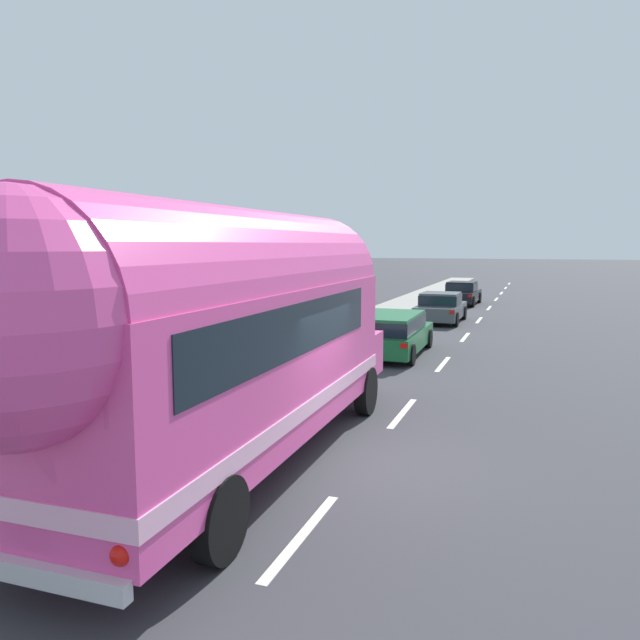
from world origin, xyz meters
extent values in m
plane|color=#38383D|center=(0.00, 0.00, 0.00)|extent=(300.00, 300.00, 0.00)
cube|color=silver|center=(0.00, -2.64, 0.00)|extent=(0.14, 2.40, 0.01)
cube|color=silver|center=(0.00, 3.19, 0.00)|extent=(0.14, 2.40, 0.01)
cube|color=silver|center=(0.00, 8.87, 0.00)|extent=(0.14, 2.40, 0.01)
cube|color=silver|center=(0.00, 14.55, 0.00)|extent=(0.14, 2.40, 0.01)
cube|color=silver|center=(0.00, 20.21, 0.00)|extent=(0.14, 2.40, 0.01)
cube|color=silver|center=(0.00, 26.18, 0.00)|extent=(0.14, 2.40, 0.01)
cube|color=silver|center=(0.00, 32.07, 0.00)|extent=(0.14, 2.40, 0.01)
cube|color=silver|center=(0.00, 37.44, 0.00)|extent=(0.14, 2.40, 0.01)
cube|color=silver|center=(0.00, 43.25, 0.00)|extent=(0.14, 2.40, 0.01)
cube|color=silver|center=(0.00, 49.10, 0.00)|extent=(0.14, 2.40, 0.01)
cube|color=silver|center=(-3.69, 12.00, 0.00)|extent=(0.12, 80.00, 0.01)
cube|color=gray|center=(-4.86, 10.00, 0.07)|extent=(2.33, 90.00, 0.15)
cube|color=#EA4C9E|center=(-1.84, -0.96, 1.75)|extent=(2.61, 8.42, 2.30)
cylinder|color=#EA4C9E|center=(-1.84, -0.96, 2.90)|extent=(2.56, 8.32, 2.45)
sphere|color=#EA4C9E|center=(-1.78, -5.11, 2.90)|extent=(2.40, 2.40, 2.40)
cube|color=#EA4C9E|center=(-1.90, 3.88, 1.07)|extent=(2.28, 1.33, 0.95)
cube|color=#F4B2D6|center=(-1.84, -0.96, 1.10)|extent=(2.65, 8.46, 0.24)
cube|color=black|center=(-1.83, -1.26, 2.35)|extent=(2.61, 6.62, 0.76)
cube|color=black|center=(-1.78, -5.12, 2.40)|extent=(2.00, 0.11, 0.84)
cube|color=#F4B2D6|center=(-1.78, -5.13, 1.15)|extent=(0.80, 0.07, 0.90)
cube|color=silver|center=(-1.78, -5.22, 0.55)|extent=(2.34, 0.17, 0.20)
sphere|color=red|center=(-0.73, -5.12, 0.85)|extent=(0.20, 0.20, 0.20)
cube|color=black|center=(-1.89, 3.28, 2.40)|extent=(2.14, 0.13, 0.96)
cube|color=silver|center=(-1.91, 4.57, 0.95)|extent=(0.90, 0.11, 0.56)
cylinder|color=black|center=(-3.06, 2.81, 0.50)|extent=(0.27, 1.00, 1.00)
cylinder|color=black|center=(-0.72, 2.84, 0.50)|extent=(0.27, 1.00, 1.00)
cylinder|color=black|center=(-2.97, -3.57, 0.50)|extent=(0.27, 1.00, 1.00)
cylinder|color=black|center=(-0.63, -3.54, 0.50)|extent=(0.27, 1.00, 1.00)
cube|color=#196633|center=(-1.80, 9.98, 0.52)|extent=(1.98, 4.77, 0.60)
cube|color=#196633|center=(-1.79, 9.51, 1.09)|extent=(1.75, 3.32, 0.55)
cube|color=black|center=(-1.79, 9.51, 1.06)|extent=(1.81, 3.36, 0.43)
cube|color=red|center=(-2.59, 7.59, 0.70)|extent=(0.20, 0.04, 0.14)
cube|color=red|center=(-0.93, 7.62, 0.70)|extent=(0.20, 0.04, 0.14)
cylinder|color=black|center=(-2.74, 11.64, 0.32)|extent=(0.21, 0.64, 0.64)
cylinder|color=black|center=(-0.92, 11.67, 0.32)|extent=(0.21, 0.64, 0.64)
cylinder|color=black|center=(-2.68, 8.30, 0.32)|extent=(0.21, 0.64, 0.64)
cylinder|color=black|center=(-0.86, 8.33, 0.32)|extent=(0.21, 0.64, 0.64)
cube|color=#474C51|center=(-1.62, 18.91, 0.52)|extent=(1.87, 4.24, 0.60)
cube|color=#474C51|center=(-1.62, 18.79, 1.09)|extent=(1.66, 1.89, 0.55)
cube|color=black|center=(-1.62, 18.79, 1.06)|extent=(1.72, 1.93, 0.43)
cube|color=red|center=(-2.43, 16.79, 0.70)|extent=(0.20, 0.04, 0.14)
cube|color=red|center=(-0.82, 16.78, 0.70)|extent=(0.20, 0.04, 0.14)
cylinder|color=black|center=(-2.49, 20.33, 0.32)|extent=(0.20, 0.64, 0.64)
cylinder|color=black|center=(-0.72, 20.32, 0.32)|extent=(0.20, 0.64, 0.64)
cylinder|color=black|center=(-2.51, 17.50, 0.32)|extent=(0.20, 0.64, 0.64)
cylinder|color=black|center=(-0.74, 17.49, 0.32)|extent=(0.20, 0.64, 0.64)
cube|color=black|center=(-1.71, 27.74, 0.52)|extent=(1.90, 4.31, 0.60)
cube|color=black|center=(-1.71, 27.62, 1.09)|extent=(1.62, 1.96, 0.55)
cube|color=black|center=(-1.71, 27.62, 1.06)|extent=(1.68, 2.00, 0.43)
cube|color=red|center=(-2.54, 25.63, 0.70)|extent=(0.20, 0.05, 0.14)
cube|color=red|center=(-1.03, 25.58, 0.70)|extent=(0.20, 0.05, 0.14)
cylinder|color=black|center=(-2.49, 29.20, 0.32)|extent=(0.22, 0.65, 0.64)
cylinder|color=black|center=(-0.82, 29.14, 0.32)|extent=(0.22, 0.65, 0.64)
cylinder|color=black|center=(-2.60, 26.35, 0.32)|extent=(0.22, 0.65, 0.64)
cylinder|color=black|center=(-0.92, 26.29, 0.32)|extent=(0.22, 0.65, 0.64)
camera|label=1|loc=(2.62, -9.30, 3.55)|focal=34.34mm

